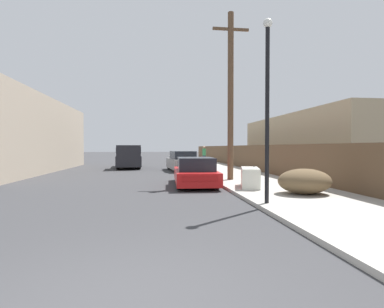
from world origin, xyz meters
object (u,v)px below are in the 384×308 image
(discarded_fridge, at_px, (250,177))
(pickup_truck, at_px, (129,157))
(brush_pile, at_px, (304,181))
(pedestrian, at_px, (204,155))
(car_parked_mid, at_px, (182,162))
(parked_sports_car_red, at_px, (195,173))
(street_lamp, at_px, (267,98))
(utility_pole, at_px, (231,94))

(discarded_fridge, distance_m, pickup_truck, 14.57)
(brush_pile, distance_m, pedestrian, 18.48)
(car_parked_mid, bearing_deg, parked_sports_car_red, -96.39)
(street_lamp, bearing_deg, parked_sports_car_red, 104.87)
(parked_sports_car_red, bearing_deg, discarded_fridge, -39.23)
(car_parked_mid, relative_size, street_lamp, 0.91)
(discarded_fridge, height_order, pickup_truck, pickup_truck)
(utility_pole, relative_size, pedestrian, 4.76)
(discarded_fridge, relative_size, utility_pole, 0.23)
(pickup_truck, distance_m, brush_pile, 16.84)
(pickup_truck, distance_m, utility_pole, 12.45)
(pedestrian, bearing_deg, street_lamp, -94.45)
(discarded_fridge, distance_m, parked_sports_car_red, 2.65)
(car_parked_mid, distance_m, brush_pile, 12.56)
(discarded_fridge, bearing_deg, pickup_truck, 128.75)
(discarded_fridge, height_order, car_parked_mid, car_parked_mid)
(pickup_truck, bearing_deg, utility_pole, 114.22)
(parked_sports_car_red, xyz_separation_m, car_parked_mid, (0.22, 8.51, 0.10))
(discarded_fridge, xyz_separation_m, utility_pole, (-0.06, 2.87, 3.83))
(parked_sports_car_red, bearing_deg, street_lamp, -72.47)
(pickup_truck, bearing_deg, street_lamp, 102.67)
(discarded_fridge, bearing_deg, car_parked_mid, 114.66)
(discarded_fridge, relative_size, brush_pile, 1.05)
(car_parked_mid, relative_size, brush_pile, 2.62)
(street_lamp, relative_size, pedestrian, 3.04)
(discarded_fridge, relative_size, pickup_truck, 0.32)
(utility_pole, distance_m, street_lamp, 6.37)
(street_lamp, distance_m, pedestrian, 20.10)
(brush_pile, bearing_deg, pickup_truck, 115.24)
(parked_sports_car_red, relative_size, brush_pile, 2.49)
(pedestrian, bearing_deg, utility_pole, -94.17)
(pedestrian, bearing_deg, discarded_fridge, -93.24)
(utility_pole, bearing_deg, pedestrian, 85.83)
(pickup_truck, distance_m, pedestrian, 7.54)
(parked_sports_car_red, bearing_deg, pickup_truck, 111.31)
(discarded_fridge, distance_m, pedestrian, 16.60)
(pickup_truck, xyz_separation_m, brush_pile, (7.18, -15.23, -0.38))
(utility_pole, xyz_separation_m, brush_pile, (1.36, -4.76, -3.79))
(street_lamp, relative_size, brush_pile, 2.89)
(discarded_fridge, relative_size, pedestrian, 1.10)
(brush_pile, bearing_deg, street_lamp, -142.68)
(car_parked_mid, bearing_deg, discarded_fridge, -85.22)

